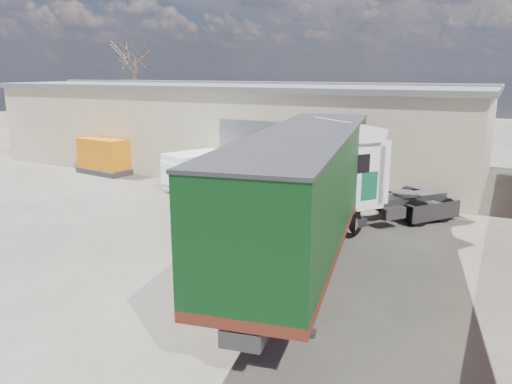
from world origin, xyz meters
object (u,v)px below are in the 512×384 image
at_px(bare_tree, 134,48).
at_px(panel_van, 208,170).
at_px(tractor_unit, 359,182).
at_px(orange_skip, 107,158).
at_px(box_trailer, 304,186).

height_order(bare_tree, panel_van, bare_tree).
distance_m(tractor_unit, panel_van, 9.24).
xyz_separation_m(bare_tree, orange_skip, (6.08, -10.28, -6.99)).
xyz_separation_m(bare_tree, panel_van, (13.94, -11.19, -6.88)).
distance_m(tractor_unit, box_trailer, 5.03).
height_order(tractor_unit, box_trailer, tractor_unit).
distance_m(bare_tree, orange_skip, 13.84).
bearing_deg(bare_tree, panel_van, -38.77).
bearing_deg(box_trailer, tractor_unit, 74.84).
bearing_deg(tractor_unit, box_trailer, -56.79).
height_order(panel_van, orange_skip, orange_skip).
height_order(bare_tree, tractor_unit, bare_tree).
bearing_deg(bare_tree, box_trailer, -40.23).
relative_size(bare_tree, orange_skip, 2.61).
xyz_separation_m(tractor_unit, box_trailer, (-0.39, -4.95, 0.81)).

